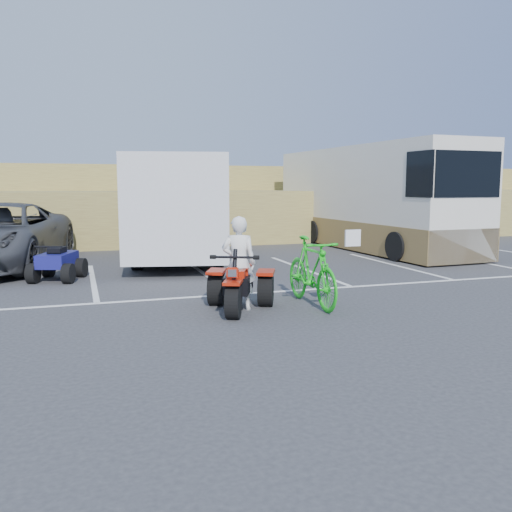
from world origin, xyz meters
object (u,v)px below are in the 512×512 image
object	(u,v)px
rider	(239,263)
green_dirt_bike	(312,271)
quad_atv_blue	(58,280)
quad_atv_green	(168,258)
rv_motorhome	(369,205)
red_trike_atv	(238,311)
cargo_trailer	(179,206)

from	to	relation	value
rider	green_dirt_bike	size ratio (longest dim) A/B	0.79
quad_atv_blue	quad_atv_green	bearing A→B (deg)	64.97
rider	rv_motorhome	world-z (taller)	rv_motorhome
red_trike_atv	quad_atv_green	size ratio (longest dim) A/B	0.97
rv_motorhome	quad_atv_green	world-z (taller)	rv_motorhome
cargo_trailer	quad_atv_green	distance (m)	1.85
cargo_trailer	quad_atv_blue	bearing A→B (deg)	-132.48
rider	cargo_trailer	world-z (taller)	cargo_trailer
rider	green_dirt_bike	world-z (taller)	rider
red_trike_atv	cargo_trailer	bearing A→B (deg)	112.16
cargo_trailer	rv_motorhome	size ratio (longest dim) A/B	0.69
cargo_trailer	quad_atv_blue	world-z (taller)	cargo_trailer
rider	quad_atv_green	distance (m)	7.48
red_trike_atv	green_dirt_bike	bearing A→B (deg)	24.78
rider	green_dirt_bike	bearing A→B (deg)	-160.91
green_dirt_bike	quad_atv_green	world-z (taller)	green_dirt_bike
green_dirt_bike	cargo_trailer	distance (m)	6.87
rv_motorhome	quad_atv_blue	world-z (taller)	rv_motorhome
rider	quad_atv_blue	bearing A→B (deg)	-29.07
cargo_trailer	rv_motorhome	xyz separation A→B (m)	(7.08, 1.42, -0.10)
cargo_trailer	quad_atv_blue	size ratio (longest dim) A/B	5.08
green_dirt_bike	cargo_trailer	size ratio (longest dim) A/B	0.31
rv_motorhome	quad_atv_green	bearing A→B (deg)	-178.31
rv_motorhome	red_trike_atv	bearing A→B (deg)	-134.54
green_dirt_bike	quad_atv_blue	size ratio (longest dim) A/B	1.58
red_trike_atv	quad_atv_blue	xyz separation A→B (m)	(-3.14, 4.36, 0.00)
green_dirt_bike	red_trike_atv	bearing A→B (deg)	-179.02
rv_motorhome	cargo_trailer	bearing A→B (deg)	-171.34
red_trike_atv	rv_motorhome	world-z (taller)	rv_motorhome
red_trike_atv	green_dirt_bike	world-z (taller)	green_dirt_bike
green_dirt_bike	rv_motorhome	bearing A→B (deg)	54.23
rider	green_dirt_bike	xyz separation A→B (m)	(1.37, -0.11, -0.20)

